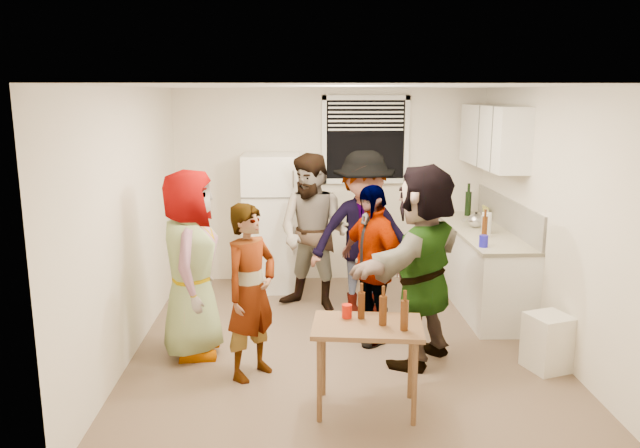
{
  "coord_description": "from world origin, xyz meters",
  "views": [
    {
      "loc": [
        -0.44,
        -5.79,
        2.45
      ],
      "look_at": [
        -0.21,
        0.33,
        1.15
      ],
      "focal_mm": 35.0,
      "sensor_mm": 36.0,
      "label": 1
    }
  ],
  "objects_px": {
    "guest_grey": "(195,353)",
    "guest_stripe": "(253,375)",
    "guest_back_right": "(362,313)",
    "wine_bottle": "(467,216)",
    "serving_table": "(366,409)",
    "guest_black": "(370,340)",
    "guest_back_left": "(314,308)",
    "trash_bin": "(548,343)",
    "red_cup": "(347,318)",
    "blue_cup": "(483,247)",
    "guest_orange": "(419,360)",
    "kettle": "(475,227)",
    "refrigerator": "(272,222)",
    "beer_bottle_table": "(361,318)",
    "beer_bottle_counter": "(484,237)"
  },
  "relations": [
    {
      "from": "beer_bottle_table",
      "to": "guest_orange",
      "type": "distance_m",
      "value": 1.22
    },
    {
      "from": "red_cup",
      "to": "wine_bottle",
      "type": "bearing_deg",
      "value": 59.95
    },
    {
      "from": "guest_orange",
      "to": "guest_black",
      "type": "bearing_deg",
      "value": -101.82
    },
    {
      "from": "guest_grey",
      "to": "refrigerator",
      "type": "bearing_deg",
      "value": -19.69
    },
    {
      "from": "refrigerator",
      "to": "wine_bottle",
      "type": "relative_size",
      "value": 5.51
    },
    {
      "from": "beer_bottle_table",
      "to": "trash_bin",
      "type": "bearing_deg",
      "value": 17.18
    },
    {
      "from": "wine_bottle",
      "to": "blue_cup",
      "type": "relative_size",
      "value": 2.54
    },
    {
      "from": "guest_grey",
      "to": "guest_stripe",
      "type": "relative_size",
      "value": 1.15
    },
    {
      "from": "guest_back_left",
      "to": "guest_back_right",
      "type": "bearing_deg",
      "value": 10.33
    },
    {
      "from": "serving_table",
      "to": "guest_orange",
      "type": "height_order",
      "value": "serving_table"
    },
    {
      "from": "guest_grey",
      "to": "guest_stripe",
      "type": "bearing_deg",
      "value": -130.79
    },
    {
      "from": "kettle",
      "to": "serving_table",
      "type": "distance_m",
      "value": 3.12
    },
    {
      "from": "trash_bin",
      "to": "serving_table",
      "type": "distance_m",
      "value": 1.85
    },
    {
      "from": "kettle",
      "to": "wine_bottle",
      "type": "height_order",
      "value": "wine_bottle"
    },
    {
      "from": "serving_table",
      "to": "guest_black",
      "type": "xyz_separation_m",
      "value": [
        0.19,
        1.39,
        0.0
      ]
    },
    {
      "from": "guest_back_left",
      "to": "guest_orange",
      "type": "height_order",
      "value": "guest_back_left"
    },
    {
      "from": "trash_bin",
      "to": "guest_stripe",
      "type": "distance_m",
      "value": 2.66
    },
    {
      "from": "red_cup",
      "to": "blue_cup",
      "type": "bearing_deg",
      "value": 44.07
    },
    {
      "from": "guest_back_left",
      "to": "beer_bottle_counter",
      "type": "bearing_deg",
      "value": 18.04
    },
    {
      "from": "beer_bottle_counter",
      "to": "refrigerator",
      "type": "bearing_deg",
      "value": 154.15
    },
    {
      "from": "beer_bottle_counter",
      "to": "guest_back_right",
      "type": "relative_size",
      "value": 0.13
    },
    {
      "from": "red_cup",
      "to": "guest_back_left",
      "type": "height_order",
      "value": "red_cup"
    },
    {
      "from": "blue_cup",
      "to": "beer_bottle_counter",
      "type": "bearing_deg",
      "value": 72.36
    },
    {
      "from": "wine_bottle",
      "to": "red_cup",
      "type": "relative_size",
      "value": 2.9
    },
    {
      "from": "blue_cup",
      "to": "guest_orange",
      "type": "bearing_deg",
      "value": -136.93
    },
    {
      "from": "guest_black",
      "to": "guest_stripe",
      "type": "bearing_deg",
      "value": -87.67
    },
    {
      "from": "wine_bottle",
      "to": "guest_stripe",
      "type": "bearing_deg",
      "value": -134.69
    },
    {
      "from": "serving_table",
      "to": "beer_bottle_table",
      "type": "xyz_separation_m",
      "value": [
        -0.04,
        0.13,
        0.71
      ]
    },
    {
      "from": "trash_bin",
      "to": "guest_back_right",
      "type": "relative_size",
      "value": 0.28
    },
    {
      "from": "blue_cup",
      "to": "red_cup",
      "type": "xyz_separation_m",
      "value": [
        -1.51,
        -1.47,
        -0.19
      ]
    },
    {
      "from": "refrigerator",
      "to": "red_cup",
      "type": "bearing_deg",
      "value": -76.99
    },
    {
      "from": "beer_bottle_table",
      "to": "guest_grey",
      "type": "distance_m",
      "value": 1.93
    },
    {
      "from": "wine_bottle",
      "to": "trash_bin",
      "type": "relative_size",
      "value": 0.61
    },
    {
      "from": "guest_black",
      "to": "guest_back_left",
      "type": "bearing_deg",
      "value": 178.31
    },
    {
      "from": "refrigerator",
      "to": "kettle",
      "type": "distance_m",
      "value": 2.48
    },
    {
      "from": "refrigerator",
      "to": "guest_orange",
      "type": "relative_size",
      "value": 0.92
    },
    {
      "from": "blue_cup",
      "to": "serving_table",
      "type": "relative_size",
      "value": 0.14
    },
    {
      "from": "kettle",
      "to": "serving_table",
      "type": "relative_size",
      "value": 0.28
    },
    {
      "from": "beer_bottle_table",
      "to": "guest_back_left",
      "type": "height_order",
      "value": "beer_bottle_table"
    },
    {
      "from": "beer_bottle_table",
      "to": "guest_black",
      "type": "relative_size",
      "value": 0.13
    },
    {
      "from": "guest_stripe",
      "to": "guest_back_right",
      "type": "bearing_deg",
      "value": 3.29
    },
    {
      "from": "refrigerator",
      "to": "guest_back_right",
      "type": "xyz_separation_m",
      "value": [
        1.05,
        -1.0,
        -0.85
      ]
    },
    {
      "from": "beer_bottle_counter",
      "to": "beer_bottle_table",
      "type": "distance_m",
      "value": 2.46
    },
    {
      "from": "guest_grey",
      "to": "guest_back_right",
      "type": "distance_m",
      "value": 2.02
    },
    {
      "from": "serving_table",
      "to": "guest_orange",
      "type": "relative_size",
      "value": 0.46
    },
    {
      "from": "blue_cup",
      "to": "guest_orange",
      "type": "height_order",
      "value": "blue_cup"
    },
    {
      "from": "refrigerator",
      "to": "guest_grey",
      "type": "xyz_separation_m",
      "value": [
        -0.68,
        -2.05,
        -0.85
      ]
    },
    {
      "from": "refrigerator",
      "to": "guest_stripe",
      "type": "height_order",
      "value": "refrigerator"
    },
    {
      "from": "trash_bin",
      "to": "red_cup",
      "type": "xyz_separation_m",
      "value": [
        -1.86,
        -0.52,
        0.46
      ]
    },
    {
      "from": "wine_bottle",
      "to": "serving_table",
      "type": "xyz_separation_m",
      "value": [
        -1.65,
        -3.26,
        -0.9
      ]
    }
  ]
}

